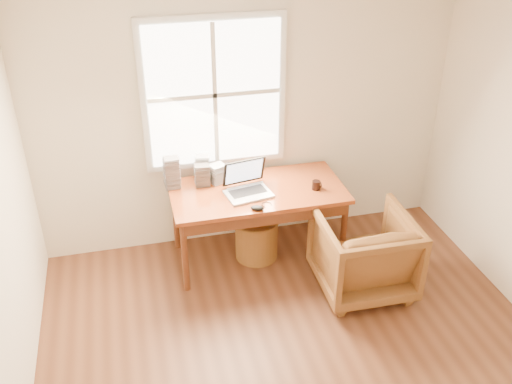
% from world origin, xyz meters
% --- Properties ---
extents(room_shell, '(4.04, 4.54, 2.64)m').
position_xyz_m(room_shell, '(-0.02, 0.16, 1.32)').
color(room_shell, brown).
rests_on(room_shell, ground).
extents(desk, '(1.60, 0.80, 0.04)m').
position_xyz_m(desk, '(0.00, 1.80, 0.73)').
color(desk, brown).
rests_on(desk, room_shell).
extents(armchair, '(0.81, 0.83, 0.75)m').
position_xyz_m(armchair, '(0.80, 1.12, 0.37)').
color(armchair, brown).
rests_on(armchair, room_shell).
extents(wicker_stool, '(0.42, 0.42, 0.41)m').
position_xyz_m(wicker_stool, '(-0.01, 1.80, 0.20)').
color(wicker_stool, brown).
rests_on(wicker_stool, room_shell).
extents(laptop, '(0.50, 0.52, 0.32)m').
position_xyz_m(laptop, '(-0.10, 1.72, 0.91)').
color(laptop, silver).
rests_on(laptop, desk).
extents(mouse, '(0.13, 0.11, 0.04)m').
position_xyz_m(mouse, '(-0.09, 1.46, 0.77)').
color(mouse, black).
rests_on(mouse, desk).
extents(coffee_mug, '(0.10, 0.10, 0.08)m').
position_xyz_m(coffee_mug, '(0.52, 1.68, 0.79)').
color(coffee_mug, black).
rests_on(coffee_mug, desk).
extents(cd_stack_a, '(0.14, 0.13, 0.25)m').
position_xyz_m(cd_stack_a, '(-0.46, 2.11, 0.87)').
color(cd_stack_a, '#B1B4BD').
rests_on(cd_stack_a, desk).
extents(cd_stack_b, '(0.14, 0.12, 0.21)m').
position_xyz_m(cd_stack_b, '(-0.48, 2.01, 0.85)').
color(cd_stack_b, '#27272C').
rests_on(cd_stack_b, desk).
extents(cd_stack_c, '(0.14, 0.13, 0.30)m').
position_xyz_m(cd_stack_c, '(-0.75, 2.03, 0.90)').
color(cd_stack_c, '#9594A0').
rests_on(cd_stack_c, desk).
extents(cd_stack_d, '(0.18, 0.17, 0.18)m').
position_xyz_m(cd_stack_d, '(-0.33, 2.03, 0.84)').
color(cd_stack_d, silver).
rests_on(cd_stack_d, desk).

